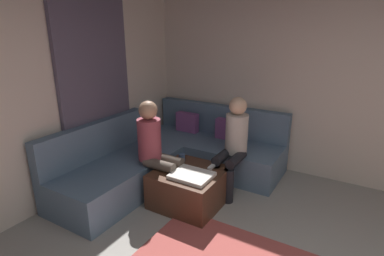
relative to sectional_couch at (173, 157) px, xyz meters
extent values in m
cube|color=beige|center=(2.08, 1.06, 1.07)|extent=(6.00, 0.12, 2.70)
cube|color=#595166|center=(-0.76, -0.58, 0.97)|extent=(0.06, 1.10, 2.50)
cube|color=slate|center=(0.30, 0.53, -0.07)|extent=(2.10, 0.85, 0.42)
cube|color=slate|center=(0.30, 0.88, 0.36)|extent=(2.10, 0.14, 0.45)
cube|color=slate|center=(-0.32, -0.75, -0.07)|extent=(0.85, 1.70, 0.42)
cube|color=slate|center=(-0.68, -0.75, 0.36)|extent=(0.14, 1.70, 0.45)
cube|color=#8C4C8C|center=(-0.20, 0.70, 0.26)|extent=(0.36, 0.12, 0.36)
cube|color=#8C4C8C|center=(0.50, 0.70, 0.26)|extent=(0.36, 0.12, 0.36)
cube|color=#4C2D1E|center=(0.57, -0.50, -0.07)|extent=(0.76, 0.76, 0.42)
cube|color=white|center=(0.67, -0.62, 0.16)|extent=(0.44, 0.36, 0.04)
cylinder|color=#334C72|center=(0.35, -0.32, 0.19)|extent=(0.08, 0.08, 0.10)
cube|color=white|center=(0.75, -0.28, 0.15)|extent=(0.05, 0.15, 0.02)
cylinder|color=black|center=(0.95, -0.25, -0.07)|extent=(0.12, 0.12, 0.42)
cylinder|color=black|center=(0.77, -0.25, -0.07)|extent=(0.12, 0.12, 0.42)
cylinder|color=black|center=(0.95, -0.05, 0.20)|extent=(0.12, 0.40, 0.12)
cylinder|color=black|center=(0.77, -0.05, 0.20)|extent=(0.12, 0.40, 0.12)
cylinder|color=beige|center=(0.86, 0.15, 0.45)|extent=(0.28, 0.28, 0.50)
sphere|color=#D8AD8C|center=(0.86, 0.15, 0.81)|extent=(0.22, 0.22, 0.22)
cylinder|color=brown|center=(0.45, -0.48, -0.07)|extent=(0.12, 0.12, 0.42)
cylinder|color=brown|center=(0.45, -0.66, -0.07)|extent=(0.12, 0.12, 0.42)
cylinder|color=brown|center=(0.25, -0.48, 0.20)|extent=(0.40, 0.12, 0.12)
cylinder|color=brown|center=(0.25, -0.66, 0.20)|extent=(0.40, 0.12, 0.12)
cylinder|color=#993F4C|center=(0.05, -0.57, 0.45)|extent=(0.28, 0.28, 0.50)
sphere|color=tan|center=(0.05, -0.57, 0.81)|extent=(0.22, 0.22, 0.22)
camera|label=1|loc=(2.22, -3.24, 1.71)|focal=28.58mm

